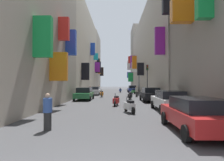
{
  "coord_description": "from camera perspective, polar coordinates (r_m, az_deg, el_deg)",
  "views": [
    {
      "loc": [
        0.2,
        -2.57,
        2.02
      ],
      "look_at": [
        -0.27,
        18.53,
        2.29
      ],
      "focal_mm": 30.35,
      "sensor_mm": 36.0,
      "label": 1
    }
  ],
  "objects": [
    {
      "name": "building_left_mid_b",
      "position": [
        57.08,
        -7.03,
        5.41
      ],
      "size": [
        7.11,
        12.82,
        16.24
      ],
      "color": "#9E9384",
      "rests_on": "ground"
    },
    {
      "name": "pedestrian_near_right",
      "position": [
        43.25,
        -3.94,
        -2.37
      ],
      "size": [
        0.5,
        0.5,
        1.57
      ],
      "color": "black",
      "rests_on": "ground"
    },
    {
      "name": "scooter_white",
      "position": [
        12.87,
        5.29,
        -7.66
      ],
      "size": [
        0.74,
        1.77,
        1.13
      ],
      "color": "silver",
      "rests_on": "ground"
    },
    {
      "name": "ground_plane",
      "position": [
        32.64,
        0.91,
        -4.27
      ],
      "size": [
        140.0,
        140.0,
        0.0
      ],
      "primitive_type": "plane",
      "color": "#424244"
    },
    {
      "name": "building_right_mid_c",
      "position": [
        58.75,
        8.91,
        6.43
      ],
      "size": [
        7.39,
        9.6,
        18.72
      ],
      "color": "gray",
      "rests_on": "ground"
    },
    {
      "name": "parked_car_green",
      "position": [
        22.65,
        -8.36,
        -3.89
      ],
      "size": [
        1.97,
        4.19,
        1.46
      ],
      "color": "#236638",
      "rests_on": "ground"
    },
    {
      "name": "scooter_green",
      "position": [
        34.44,
        6.46,
        -3.31
      ],
      "size": [
        0.69,
        1.87,
        1.13
      ],
      "color": "#287F3D",
      "rests_on": "ground"
    },
    {
      "name": "building_left_mid_a",
      "position": [
        38.43,
        -11.17,
        8.06
      ],
      "size": [
        7.35,
        25.35,
        15.78
      ],
      "color": "#BCB29E",
      "rests_on": "ground"
    },
    {
      "name": "parked_car_white",
      "position": [
        14.23,
        16.79,
        -5.71
      ],
      "size": [
        1.95,
        4.42,
        1.47
      ],
      "color": "white",
      "rests_on": "ground"
    },
    {
      "name": "scooter_blue",
      "position": [
        40.1,
        2.52,
        -2.95
      ],
      "size": [
        0.48,
        1.8,
        1.13
      ],
      "color": "#2D4CAD",
      "rests_on": "ground"
    },
    {
      "name": "scooter_red",
      "position": [
        16.71,
        1.24,
        -6.07
      ],
      "size": [
        0.61,
        1.76,
        1.13
      ],
      "color": "red",
      "rests_on": "ground"
    },
    {
      "name": "traffic_light_far_corner",
      "position": [
        36.35,
        8.15,
        0.94
      ],
      "size": [
        0.26,
        0.34,
        4.53
      ],
      "color": "#2D2D2D",
      "rests_on": "ground"
    },
    {
      "name": "parked_car_silver",
      "position": [
        32.07,
        -5.31,
        -3.02
      ],
      "size": [
        1.99,
        4.48,
        1.38
      ],
      "color": "#B7B7BC",
      "rests_on": "ground"
    },
    {
      "name": "pedestrian_crossing",
      "position": [
        8.56,
        -18.83,
        -8.98
      ],
      "size": [
        0.52,
        0.52,
        1.58
      ],
      "color": "#292929",
      "rests_on": "ground"
    },
    {
      "name": "parked_car_blue",
      "position": [
        40.29,
        6.12,
        -2.49
      ],
      "size": [
        1.89,
        4.29,
        1.49
      ],
      "color": "navy",
      "rests_on": "ground"
    },
    {
      "name": "pedestrian_near_left",
      "position": [
        27.5,
        7.44,
        -3.3
      ],
      "size": [
        0.49,
        0.49,
        1.58
      ],
      "color": "#323232",
      "rests_on": "ground"
    },
    {
      "name": "scooter_black",
      "position": [
        23.14,
        5.47,
        -4.58
      ],
      "size": [
        0.65,
        1.77,
        1.13
      ],
      "color": "black",
      "rests_on": "ground"
    },
    {
      "name": "traffic_light_near_corner",
      "position": [
        27.35,
        10.59,
        1.55
      ],
      "size": [
        0.26,
        0.34,
        4.58
      ],
      "color": "#2D2D2D",
      "rests_on": "ground"
    },
    {
      "name": "parked_car_black",
      "position": [
        20.97,
        11.47,
        -4.06
      ],
      "size": [
        1.94,
        4.18,
        1.52
      ],
      "color": "black",
      "rests_on": "ground"
    },
    {
      "name": "building_right_mid_b",
      "position": [
        36.48,
        13.71,
        7.73
      ],
      "size": [
        7.18,
        35.5,
        14.75
      ],
      "color": "#B2A899",
      "rests_on": "ground"
    },
    {
      "name": "parked_car_red",
      "position": [
        8.57,
        23.84,
        -9.16
      ],
      "size": [
        1.95,
        4.35,
        1.42
      ],
      "color": "#B21E1E",
      "rests_on": "ground"
    },
    {
      "name": "pedestrian_mid_street",
      "position": [
        26.81,
        -6.55,
        -3.34
      ],
      "size": [
        0.52,
        0.52,
        1.6
      ],
      "color": "#242424",
      "rests_on": "ground"
    },
    {
      "name": "scooter_orange",
      "position": [
        27.15,
        -3.08,
        -4.01
      ],
      "size": [
        0.48,
        1.96,
        1.13
      ],
      "color": "orange",
      "rests_on": "ground"
    }
  ]
}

